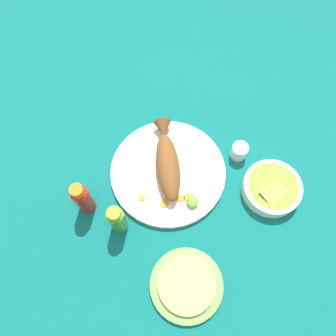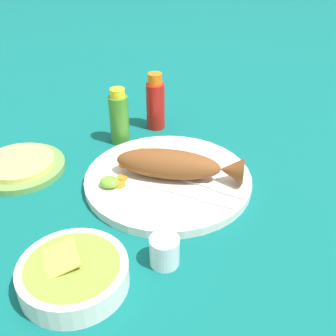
# 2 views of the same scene
# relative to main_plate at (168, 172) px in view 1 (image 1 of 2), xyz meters

# --- Properties ---
(ground_plane) EXTENTS (4.00, 4.00, 0.00)m
(ground_plane) POSITION_rel_main_plate_xyz_m (0.00, 0.00, -0.01)
(ground_plane) COLOR #0C605B
(main_plate) EXTENTS (0.35, 0.35, 0.02)m
(main_plate) POSITION_rel_main_plate_xyz_m (0.00, 0.00, 0.00)
(main_plate) COLOR silver
(main_plate) RESTS_ON ground_plane
(fried_fish) EXTENTS (0.26, 0.08, 0.06)m
(fried_fish) POSITION_rel_main_plate_xyz_m (-0.02, -0.00, 0.04)
(fried_fish) COLOR brown
(fried_fish) RESTS_ON main_plate
(fork_near) EXTENTS (0.18, 0.06, 0.00)m
(fork_near) POSITION_rel_main_plate_xyz_m (-0.09, 0.02, 0.01)
(fork_near) COLOR silver
(fork_near) RESTS_ON main_plate
(fork_far) EXTENTS (0.18, 0.05, 0.00)m
(fork_far) POSITION_rel_main_plate_xyz_m (-0.07, 0.06, 0.01)
(fork_far) COLOR silver
(fork_far) RESTS_ON main_plate
(carrot_slice_near) EXTENTS (0.02, 0.02, 0.00)m
(carrot_slice_near) POSITION_rel_main_plate_xyz_m (0.08, -0.08, 0.01)
(carrot_slice_near) COLOR orange
(carrot_slice_near) RESTS_ON main_plate
(carrot_slice_mid) EXTENTS (0.02, 0.02, 0.00)m
(carrot_slice_mid) POSITION_rel_main_plate_xyz_m (0.10, -0.02, 0.01)
(carrot_slice_mid) COLOR orange
(carrot_slice_mid) RESTS_ON main_plate
(carrot_slice_far) EXTENTS (0.02, 0.02, 0.00)m
(carrot_slice_far) POSITION_rel_main_plate_xyz_m (0.09, 0.03, 0.01)
(carrot_slice_far) COLOR orange
(carrot_slice_far) RESTS_ON main_plate
(carrot_slice_extra) EXTENTS (0.03, 0.03, 0.00)m
(carrot_slice_extra) POSITION_rel_main_plate_xyz_m (0.09, 0.05, 0.01)
(carrot_slice_extra) COLOR orange
(carrot_slice_extra) RESTS_ON main_plate
(lime_wedge_main) EXTENTS (0.04, 0.03, 0.02)m
(lime_wedge_main) POSITION_rel_main_plate_xyz_m (0.11, 0.06, 0.02)
(lime_wedge_main) COLOR #6BB233
(lime_wedge_main) RESTS_ON main_plate
(hot_sauce_bottle_red) EXTENTS (0.05, 0.05, 0.15)m
(hot_sauce_bottle_red) POSITION_rel_main_plate_xyz_m (0.09, -0.24, 0.06)
(hot_sauce_bottle_red) COLOR #B21914
(hot_sauce_bottle_red) RESTS_ON ground_plane
(hot_sauce_bottle_green) EXTENTS (0.05, 0.05, 0.14)m
(hot_sauce_bottle_green) POSITION_rel_main_plate_xyz_m (0.15, -0.15, 0.06)
(hot_sauce_bottle_green) COLOR #3D8428
(hot_sauce_bottle_green) RESTS_ON ground_plane
(salt_cup) EXTENTS (0.05, 0.05, 0.05)m
(salt_cup) POSITION_rel_main_plate_xyz_m (-0.05, 0.22, 0.01)
(salt_cup) COLOR silver
(salt_cup) RESTS_ON ground_plane
(guacamole_bowl) EXTENTS (0.17, 0.17, 0.05)m
(guacamole_bowl) POSITION_rel_main_plate_xyz_m (0.08, 0.30, 0.01)
(guacamole_bowl) COLOR white
(guacamole_bowl) RESTS_ON ground_plane
(tortilla_plate) EXTENTS (0.19, 0.19, 0.01)m
(tortilla_plate) POSITION_rel_main_plate_xyz_m (0.33, 0.02, -0.00)
(tortilla_plate) COLOR #6B9E4C
(tortilla_plate) RESTS_ON ground_plane
(tortilla_stack) EXTENTS (0.15, 0.15, 0.01)m
(tortilla_stack) POSITION_rel_main_plate_xyz_m (0.33, 0.02, 0.01)
(tortilla_stack) COLOR #E0C666
(tortilla_stack) RESTS_ON tortilla_plate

